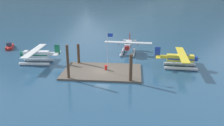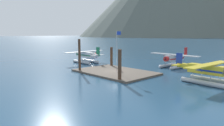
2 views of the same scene
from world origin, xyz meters
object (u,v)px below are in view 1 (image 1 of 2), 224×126
(fuel_drum, at_px, (106,68))
(boat_red_open_west, at_px, (10,47))
(flagpole, at_px, (108,48))
(seaplane_silver_bow_right, at_px, (128,47))
(seaplane_white_port_fwd, at_px, (36,56))
(seaplane_yellow_stbd_fwd, at_px, (180,60))

(fuel_drum, height_order, boat_red_open_west, boat_red_open_west)
(fuel_drum, xyz_separation_m, boat_red_open_west, (-25.19, 13.67, -0.25))
(flagpole, xyz_separation_m, boat_red_open_west, (-25.66, 14.77, -4.07))
(flagpole, xyz_separation_m, fuel_drum, (-0.47, 1.10, -3.82))
(seaplane_silver_bow_right, xyz_separation_m, seaplane_white_port_fwd, (-17.48, -8.81, 0.00))
(fuel_drum, distance_m, seaplane_yellow_stbd_fwd, 13.69)
(boat_red_open_west, bearing_deg, seaplane_yellow_stbd_fwd, -15.25)
(seaplane_yellow_stbd_fwd, bearing_deg, seaplane_white_port_fwd, -179.86)
(flagpole, xyz_separation_m, seaplane_silver_bow_right, (2.97, 13.02, -2.98))
(flagpole, distance_m, fuel_drum, 4.00)
(seaplane_silver_bow_right, bearing_deg, fuel_drum, -106.11)
(fuel_drum, bearing_deg, seaplane_white_port_fwd, 167.51)
(seaplane_white_port_fwd, bearing_deg, seaplane_silver_bow_right, 26.77)
(seaplane_white_port_fwd, bearing_deg, boat_red_open_west, 136.58)
(seaplane_white_port_fwd, distance_m, seaplane_yellow_stbd_fwd, 27.33)
(flagpole, relative_size, fuel_drum, 7.90)
(flagpole, height_order, seaplane_white_port_fwd, flagpole)
(flagpole, relative_size, seaplane_silver_bow_right, 0.66)
(flagpole, bearing_deg, seaplane_yellow_stbd_fwd, 18.43)
(seaplane_silver_bow_right, distance_m, boat_red_open_west, 28.71)
(flagpole, distance_m, seaplane_silver_bow_right, 13.69)
(flagpole, distance_m, boat_red_open_west, 29.89)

